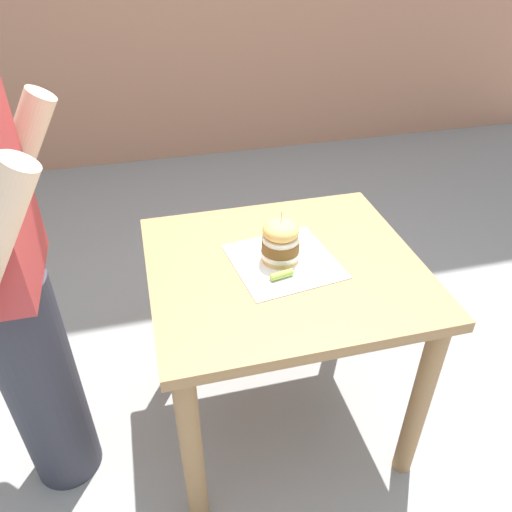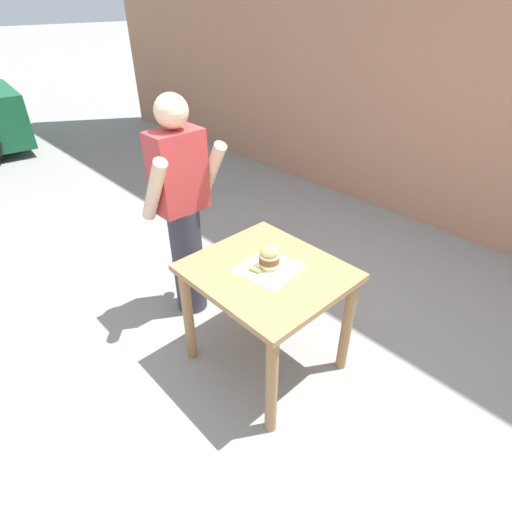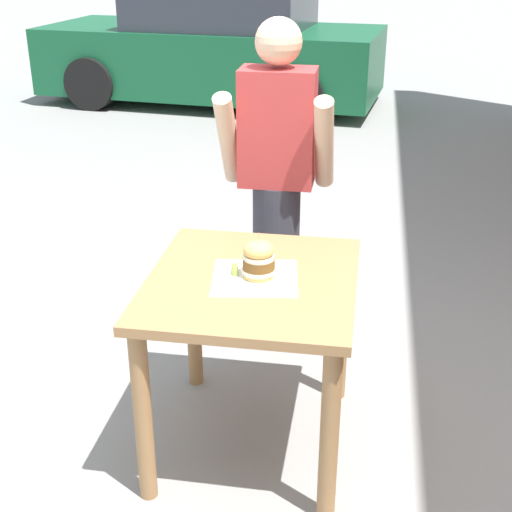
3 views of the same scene
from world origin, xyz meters
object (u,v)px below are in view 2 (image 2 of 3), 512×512
at_px(patio_table, 267,289).
at_px(parked_car_near_curb, 298,62).
at_px(sandwich, 269,256).
at_px(diner_across_table, 183,211).
at_px(pickle_spear, 255,270).

distance_m(patio_table, parked_car_near_curb, 9.51).
height_order(sandwich, diner_across_table, diner_across_table).
bearing_deg(parked_car_near_curb, sandwich, -139.44).
xyz_separation_m(diner_across_table, parked_car_near_curb, (7.25, 5.33, -0.16)).
distance_m(pickle_spear, diner_across_table, 0.82).
bearing_deg(sandwich, pickle_spear, 166.47).
height_order(pickle_spear, diner_across_table, diner_across_table).
bearing_deg(parked_car_near_curb, patio_table, -139.50).
bearing_deg(diner_across_table, pickle_spear, -93.92).
distance_m(sandwich, parked_car_near_curb, 9.48).
height_order(sandwich, parked_car_near_curb, parked_car_near_curb).
xyz_separation_m(sandwich, diner_across_table, (-0.04, 0.84, 0.01)).
xyz_separation_m(pickle_spear, diner_across_table, (0.06, 0.82, 0.07)).
xyz_separation_m(patio_table, sandwich, (0.03, 0.01, 0.23)).
height_order(patio_table, sandwich, sandwich).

